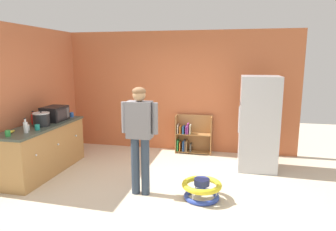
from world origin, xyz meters
name	(u,v)px	position (x,y,z in m)	size (l,w,h in m)	color
ground_plane	(154,191)	(0.00, 0.00, 0.00)	(12.00, 12.00, 0.00)	beige
back_wall	(180,92)	(0.00, 2.33, 1.35)	(5.20, 0.06, 2.70)	#C7683F
left_side_wall	(34,97)	(-2.63, 0.80, 1.35)	(0.06, 2.99, 2.70)	#C86B43
kitchen_counter	(43,149)	(-2.20, 0.35, 0.45)	(0.65, 1.95, 0.90)	#AE7F47
refrigerator	(259,123)	(1.68, 1.41, 0.89)	(0.73, 0.68, 1.78)	#B7BABF
bookshelf	(192,137)	(0.31, 2.15, 0.37)	(0.80, 0.28, 0.85)	#9F6D3A
standing_person	(140,131)	(-0.18, -0.13, 1.01)	(0.57, 0.22, 1.68)	#313F51
baby_walker	(202,189)	(0.78, -0.11, 0.16)	(0.60, 0.60, 0.32)	#2E47B4
microwave	(55,114)	(-2.19, 0.78, 1.04)	(0.37, 0.48, 0.28)	black
crock_pot	(41,119)	(-2.16, 0.30, 1.02)	(0.29, 0.29, 0.27)	black
banana_bunch	(11,132)	(-2.31, -0.28, 0.93)	(0.12, 0.16, 0.04)	yellow
ketchup_bottle	(33,119)	(-2.39, 0.40, 1.00)	(0.07, 0.07, 0.25)	red
clear_bottle	(26,127)	(-2.10, -0.20, 1.00)	(0.07, 0.07, 0.25)	silver
teal_cup	(37,127)	(-2.04, 0.01, 0.95)	(0.08, 0.08, 0.10)	teal
white_cup	(27,128)	(-2.19, -0.05, 0.95)	(0.08, 0.08, 0.10)	white
yellow_cup	(60,114)	(-2.34, 1.21, 0.95)	(0.08, 0.08, 0.10)	yellow
blue_cup	(72,115)	(-2.07, 1.20, 0.95)	(0.08, 0.08, 0.10)	blue
green_cup	(8,133)	(-2.22, -0.46, 0.95)	(0.08, 0.08, 0.10)	green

